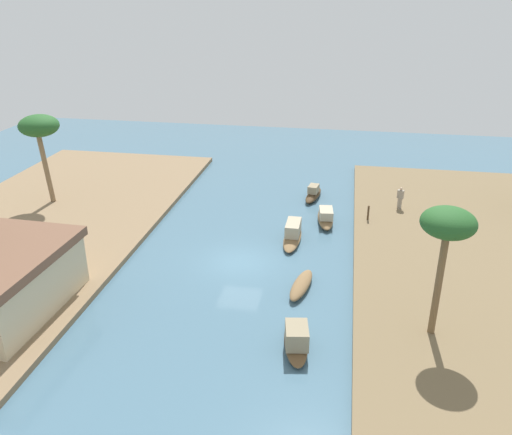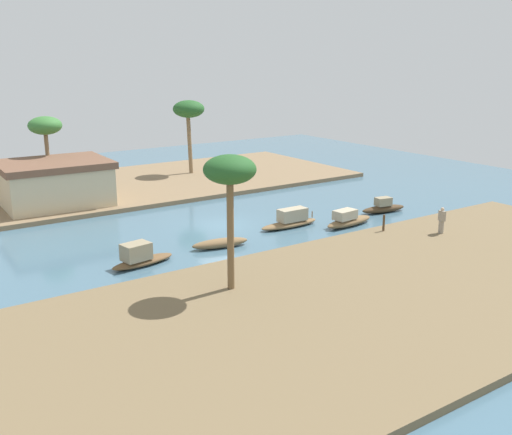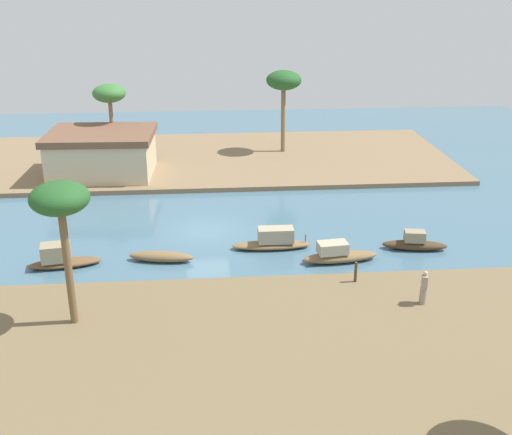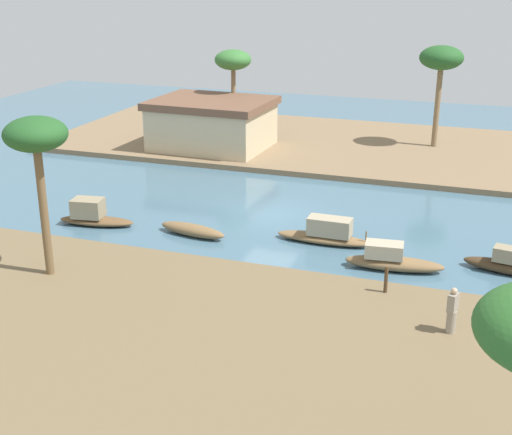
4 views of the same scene
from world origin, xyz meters
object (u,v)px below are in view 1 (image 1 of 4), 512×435
Objects in this scene: palm_tree_left_near at (448,227)px; palm_tree_right_tall at (39,128)px; mooring_post at (368,213)px; sampan_open_hull at (293,234)px; sampan_with_red_awning at (326,217)px; sampan_with_tall_canopy at (313,194)px; sampan_midstream at (301,285)px; person_on_near_bank at (400,198)px; sampan_near_left_bank at (296,339)px.

palm_tree_left_near is 0.95× the size of palm_tree_right_tall.
palm_tree_left_near is (-12.68, -2.64, 4.85)m from mooring_post.
palm_tree_left_near reaches higher than sampan_open_hull.
sampan_open_hull is (-3.21, 1.94, 0.04)m from sampan_with_red_awning.
palm_tree_right_tall is at bearing 113.82° from sampan_with_tall_canopy.
sampan_with_red_awning reaches higher than sampan_with_tall_canopy.
sampan_midstream is 0.86× the size of sampan_with_red_awning.
sampan_open_hull is 2.69× the size of person_on_near_bank.
person_on_near_bank is 1.57× the size of mooring_post.
person_on_near_bank is 15.89m from palm_tree_left_near.
palm_tree_left_near is (1.84, -6.08, 5.20)m from sampan_near_left_bank.
mooring_post is (-2.52, 2.30, -0.25)m from person_on_near_bank.
person_on_near_bank is at bearing -16.77° from sampan_midstream.
sampan_midstream is at bearing 158.61° from mooring_post.
mooring_post is at bearing 64.33° from person_on_near_bank.
mooring_post is 24.02m from palm_tree_right_tall.
sampan_with_tall_canopy is 0.84× the size of sampan_open_hull.
palm_tree_right_tall is at bearing 46.22° from sampan_near_left_bank.
sampan_with_red_awning is (14.29, -0.54, -0.07)m from sampan_near_left_bank.
palm_tree_right_tall is (12.02, 26.11, 0.25)m from palm_tree_left_near.
sampan_near_left_bank is 0.93× the size of sampan_with_red_awning.
mooring_post is at bearing -88.38° from palm_tree_right_tall.
palm_tree_right_tall is (8.78, 19.76, 5.67)m from sampan_midstream.
mooring_post is 13.84m from palm_tree_left_near.
sampan_near_left_bank is at bearing 106.79° from palm_tree_left_near.
sampan_with_tall_canopy is at bearing 1.63° from person_on_near_bank.
sampan_open_hull is (-7.67, 0.76, 0.08)m from sampan_with_tall_canopy.
sampan_midstream is 3.42× the size of mooring_post.
sampan_midstream is 13.41m from person_on_near_bank.
sampan_with_tall_canopy is at bearing 11.46° from sampan_midstream.
sampan_with_tall_canopy is 3.54× the size of mooring_post.
sampan_midstream is 6.12m from sampan_open_hull.
palm_tree_left_near is at bearing 108.01° from person_on_near_bank.
palm_tree_right_tall is at bearing 85.15° from sampan_with_red_awning.
sampan_with_tall_canopy is 6.65m from person_on_near_bank.
palm_tree_left_near is (-16.92, -6.72, 5.32)m from sampan_with_tall_canopy.
sampan_near_left_bank is at bearing -168.42° from sampan_with_tall_canopy.
person_on_near_bank is 0.26× the size of palm_tree_left_near.
mooring_post reaches higher than sampan_open_hull.
sampan_near_left_bank is at bearing 166.66° from mooring_post.
sampan_open_hull is (11.08, 1.40, -0.03)m from sampan_near_left_bank.
palm_tree_left_near reaches higher than sampan_near_left_bank.
palm_tree_left_near is (-15.20, -0.34, 4.60)m from person_on_near_bank.
sampan_midstream is 0.81× the size of sampan_open_hull.
palm_tree_left_near is (-3.24, -6.34, 5.42)m from sampan_midstream.
person_on_near_bank reaches higher than mooring_post.
sampan_midstream is (5.08, 0.26, -0.22)m from sampan_near_left_bank.
sampan_open_hull is 13.00m from palm_tree_left_near.
mooring_post is 0.16× the size of palm_tree_right_tall.
sampan_open_hull is 19.61m from palm_tree_right_tall.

